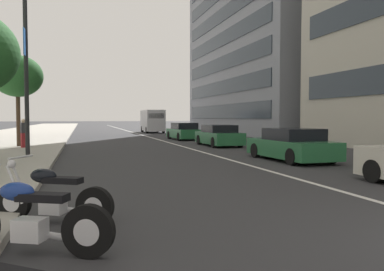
{
  "coord_description": "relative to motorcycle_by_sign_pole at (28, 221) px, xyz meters",
  "views": [
    {
      "loc": [
        -2.79,
        5.83,
        1.72
      ],
      "look_at": [
        10.95,
        1.87,
        1.06
      ],
      "focal_mm": 35.89,
      "sensor_mm": 36.0,
      "label": 1
    }
  ],
  "objects": [
    {
      "name": "car_mid_block_traffic",
      "position": [
        16.99,
        -8.77,
        0.19
      ],
      "size": [
        4.28,
        1.85,
        1.29
      ],
      "rotation": [
        0.0,
        0.0,
        0.0
      ],
      "color": "#236038",
      "rests_on": "ground"
    },
    {
      "name": "car_following_behind",
      "position": [
        24.18,
        -8.44,
        0.21
      ],
      "size": [
        4.37,
        1.94,
        1.34
      ],
      "rotation": [
        0.0,
        0.0,
        0.04
      ],
      "color": "#236038",
      "rests_on": "ground"
    },
    {
      "name": "lane_centre_stripe",
      "position": [
        32.62,
        -6.49,
        -0.42
      ],
      "size": [
        110.0,
        0.16,
        0.01
      ],
      "primitive_type": "cube",
      "color": "silver",
      "rests_on": "ground"
    },
    {
      "name": "office_tower_near_left",
      "position": [
        34.03,
        -26.15,
        14.62
      ],
      "size": [
        25.32,
        21.78,
        30.09
      ],
      "color": "gray",
      "rests_on": "ground"
    },
    {
      "name": "street_lamp_with_banners",
      "position": [
        12.4,
        1.28,
        4.71
      ],
      "size": [
        1.26,
        2.12,
        8.37
      ],
      "color": "#232326",
      "rests_on": "sidewalk_right_plaza"
    },
    {
      "name": "motorcycle_by_sign_pole",
      "position": [
        0.0,
        0.0,
        0.0
      ],
      "size": [
        1.08,
        2.06,
        1.11
      ],
      "rotation": [
        0.0,
        0.0,
        1.12
      ],
      "color": "black",
      "rests_on": "ground"
    },
    {
      "name": "delivery_van_ahead",
      "position": [
        39.5,
        -8.69,
        0.97
      ],
      "size": [
        5.79,
        2.2,
        2.61
      ],
      "rotation": [
        0.0,
        0.0,
        -0.02
      ],
      "color": "#B7B7BC",
      "rests_on": "ground"
    },
    {
      "name": "car_approaching_light",
      "position": [
        8.57,
        -8.81,
        0.19
      ],
      "size": [
        4.41,
        1.97,
        1.3
      ],
      "rotation": [
        0.0,
        0.0,
        0.02
      ],
      "color": "#236038",
      "rests_on": "ground"
    },
    {
      "name": "street_tree_mid_sidewalk",
      "position": [
        17.91,
        2.7,
        3.58
      ],
      "size": [
        2.7,
        2.7,
        5.02
      ],
      "color": "#473323",
      "rests_on": "sidewalk_right_plaza"
    },
    {
      "name": "sidewalk_right_plaza",
      "position": [
        27.62,
        4.96,
        -0.35
      ],
      "size": [
        160.0,
        9.24,
        0.15
      ],
      "primitive_type": "cube",
      "color": "#A39E93",
      "rests_on": "ground"
    },
    {
      "name": "motorcycle_under_tarp",
      "position": [
        1.46,
        -0.18,
        -0.01
      ],
      "size": [
        1.12,
        1.91,
        1.09
      ],
      "rotation": [
        0.0,
        0.0,
        1.07
      ],
      "color": "black",
      "rests_on": "ground"
    },
    {
      "name": "pedestrian_on_plaza",
      "position": [
        16.83,
        2.31,
        0.48
      ],
      "size": [
        0.46,
        0.38,
        1.51
      ],
      "rotation": [
        0.0,
        0.0,
        1.91
      ],
      "color": "maroon",
      "rests_on": "sidewalk_right_plaza"
    }
  ]
}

